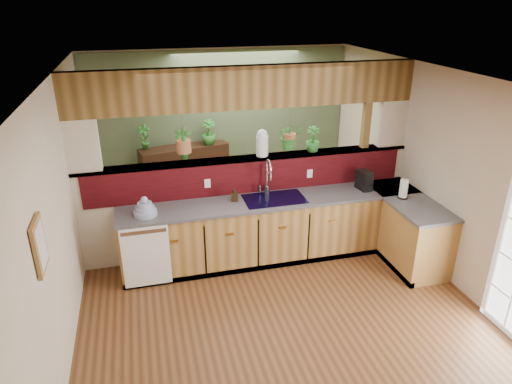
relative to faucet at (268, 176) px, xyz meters
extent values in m
cube|color=#58341B|center=(-0.20, -1.13, -1.18)|extent=(4.60, 7.00, 0.01)
cube|color=brown|center=(-0.20, -1.13, 1.42)|extent=(4.60, 7.00, 0.01)
cube|color=beige|center=(-0.20, 2.37, 0.12)|extent=(4.60, 0.02, 2.60)
cube|color=beige|center=(-2.50, -1.13, 0.12)|extent=(0.02, 7.00, 2.60)
cube|color=beige|center=(2.10, -1.13, 0.12)|extent=(0.02, 7.00, 2.60)
cube|color=beige|center=(-0.20, 0.22, -0.50)|extent=(4.60, 0.15, 1.35)
cube|color=#3D070C|center=(-0.20, 0.14, -0.05)|extent=(4.40, 0.02, 0.45)
cube|color=brown|center=(-0.20, 0.22, 0.19)|extent=(4.60, 0.21, 0.04)
cube|color=brown|center=(-0.20, 0.22, 1.15)|extent=(4.60, 0.15, 0.55)
cube|color=beige|center=(-2.30, 0.22, 0.52)|extent=(0.40, 0.15, 0.70)
cube|color=beige|center=(1.90, 0.22, 0.52)|extent=(0.40, 0.15, 0.70)
cube|color=brown|center=(1.50, 0.22, 0.12)|extent=(0.10, 0.10, 2.60)
cube|color=brown|center=(-0.20, 0.22, 0.19)|extent=(4.60, 0.21, 0.04)
cube|color=brown|center=(-0.20, 0.22, 1.15)|extent=(4.60, 0.15, 0.55)
cube|color=#495C3E|center=(-0.20, 2.35, 0.12)|extent=(4.55, 0.02, 2.55)
cube|color=olive|center=(0.05, -0.15, -0.75)|extent=(4.10, 0.60, 0.86)
cube|color=#48494D|center=(0.05, -0.15, -0.30)|extent=(4.14, 0.64, 0.04)
cube|color=olive|center=(1.80, -0.59, -0.75)|extent=(0.60, 1.48, 0.86)
cube|color=#48494D|center=(1.80, -0.59, -0.30)|extent=(0.64, 1.52, 0.04)
cube|color=olive|center=(1.80, -0.15, -0.75)|extent=(0.60, 0.60, 0.86)
cube|color=#48494D|center=(1.80, -0.15, -0.30)|extent=(0.64, 0.64, 0.04)
cube|color=black|center=(0.05, -0.42, -1.14)|extent=(4.10, 0.06, 0.08)
cube|color=black|center=(1.53, -0.59, -1.14)|extent=(0.06, 1.48, 0.08)
cube|color=white|center=(-1.68, -0.46, -0.73)|extent=(0.58, 0.02, 0.82)
cube|color=#B7B7B2|center=(-1.68, -0.48, -0.38)|extent=(0.54, 0.01, 0.05)
cube|color=black|center=(0.05, -0.15, -0.29)|extent=(0.82, 0.50, 0.03)
cube|color=black|center=(-0.14, -0.15, -0.38)|extent=(0.34, 0.40, 0.16)
cube|color=black|center=(0.24, -0.15, -0.38)|extent=(0.34, 0.40, 0.16)
cube|color=olive|center=(-2.47, -1.93, 0.37)|extent=(0.03, 0.35, 0.45)
cube|color=silver|center=(-2.46, -1.93, 0.37)|extent=(0.01, 0.27, 0.37)
cylinder|color=#B7B7B2|center=(0.00, 0.05, -0.22)|extent=(0.08, 0.08, 0.11)
cylinder|color=#B7B7B2|center=(0.00, 0.05, -0.03)|extent=(0.03, 0.03, 0.31)
torus|color=#B7B7B2|center=(0.00, -0.03, 0.13)|extent=(0.23, 0.05, 0.22)
cylinder|color=#B7B7B2|center=(0.00, -0.13, 0.05)|extent=(0.03, 0.03, 0.13)
cylinder|color=#B7B7B2|center=(-0.09, 0.05, -0.20)|extent=(0.03, 0.03, 0.11)
cylinder|color=#919EBC|center=(-1.63, -0.22, -0.25)|extent=(0.29, 0.29, 0.06)
cylinder|color=#919EBC|center=(-1.63, -0.22, -0.19)|extent=(0.23, 0.23, 0.05)
cylinder|color=#919EBC|center=(-1.63, -0.22, -0.14)|extent=(0.18, 0.18, 0.05)
sphere|color=#919EBC|center=(-1.63, -0.22, -0.07)|extent=(0.09, 0.09, 0.09)
imported|color=#3A2715|center=(-0.47, -0.08, -0.19)|extent=(0.10, 0.10, 0.18)
cube|color=black|center=(1.36, -0.15, -0.14)|extent=(0.14, 0.23, 0.27)
cube|color=black|center=(1.36, -0.23, -0.23)|extent=(0.13, 0.09, 0.09)
cylinder|color=silver|center=(1.36, -0.20, -0.20)|extent=(0.07, 0.07, 0.07)
cylinder|color=black|center=(1.73, -0.56, -0.27)|extent=(0.13, 0.13, 0.02)
cylinder|color=#B7B7B2|center=(1.73, -0.56, -0.14)|extent=(0.02, 0.02, 0.28)
cylinder|color=white|center=(1.73, -0.56, -0.14)|extent=(0.11, 0.11, 0.24)
cylinder|color=silver|center=(-0.02, 0.22, 0.35)|extent=(0.17, 0.17, 0.28)
sphere|color=silver|center=(-0.02, 0.22, 0.51)|extent=(0.15, 0.15, 0.15)
imported|color=#266624|center=(0.72, 0.22, 0.39)|extent=(0.24, 0.24, 0.36)
cylinder|color=brown|center=(-1.07, 0.22, 0.68)|extent=(0.01, 0.01, 0.38)
cylinder|color=brown|center=(-1.07, 0.22, 0.43)|extent=(0.20, 0.20, 0.17)
imported|color=#266624|center=(-1.07, 0.22, 0.68)|extent=(0.26, 0.23, 0.42)
cylinder|color=brown|center=(0.37, 0.22, 0.68)|extent=(0.01, 0.01, 0.39)
cylinder|color=brown|center=(0.37, 0.22, 0.42)|extent=(0.17, 0.17, 0.15)
imported|color=#266624|center=(0.37, 0.22, 0.64)|extent=(0.36, 0.32, 0.36)
cube|color=black|center=(-0.90, 2.12, -0.68)|extent=(1.58, 0.73, 1.02)
imported|color=#266624|center=(-1.54, 2.12, 0.04)|extent=(0.26, 0.21, 0.43)
imported|color=#266624|center=(-0.46, 2.12, 0.05)|extent=(0.28, 0.28, 0.43)
imported|color=#266624|center=(0.47, 0.93, -0.79)|extent=(0.73, 0.64, 0.78)
camera|label=1|loc=(-1.58, -5.47, 2.23)|focal=32.00mm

